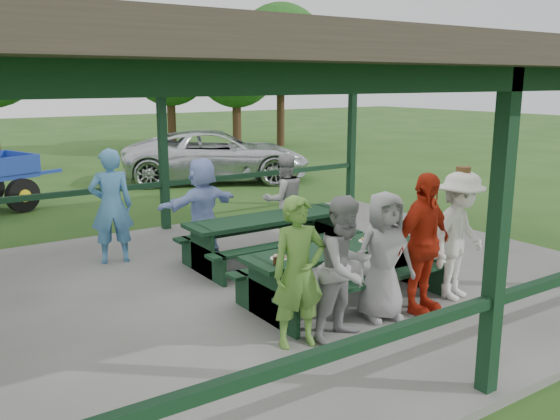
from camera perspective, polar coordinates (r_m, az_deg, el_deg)
ground at (r=8.84m, az=-1.01°, el=-7.40°), size 90.00×90.00×0.00m
concrete_slab at (r=8.82m, az=-1.01°, el=-7.10°), size 10.00×8.00×0.10m
pavilion_structure at (r=8.32m, az=-1.09°, el=13.59°), size 10.60×8.60×3.24m
picnic_table_near at (r=7.96m, az=6.11°, el=-5.32°), size 2.82×1.39×0.75m
picnic_table_far at (r=9.58m, az=-1.00°, el=-2.20°), size 2.78×1.39×0.75m
table_setting at (r=7.89m, az=5.91°, el=-3.19°), size 2.47×0.45×0.10m
contestant_green at (r=6.49m, az=1.81°, el=-6.03°), size 0.70×0.54×1.69m
contestant_grey_left at (r=6.72m, az=6.34°, el=-5.58°), size 0.91×0.77×1.66m
contestant_grey_mid at (r=7.33m, az=9.97°, el=-4.39°), size 0.88×0.68×1.60m
contestant_red at (r=7.60m, az=13.61°, el=-3.18°), size 1.11×0.60×1.80m
contestant_white_fedora at (r=8.24m, az=16.84°, el=-2.34°), size 1.23×0.86×1.80m
spectator_lblue at (r=9.95m, az=-7.47°, el=0.30°), size 1.60×0.76×1.66m
spectator_blue at (r=9.83m, az=-15.93°, el=0.37°), size 0.76×0.59×1.86m
spectator_grey at (r=10.48m, az=0.39°, el=1.00°), size 0.89×0.74×1.65m
pickup_truck at (r=18.01m, az=-6.07°, el=5.22°), size 6.09×4.72×1.54m
tree_mid at (r=25.89m, az=-10.59°, el=13.54°), size 3.41×3.41×5.34m
tree_right at (r=24.76m, az=-4.25°, el=13.60°), size 3.34×3.34×5.22m
tree_far_right at (r=27.73m, az=0.06°, el=15.17°), size 4.10×4.10×6.41m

